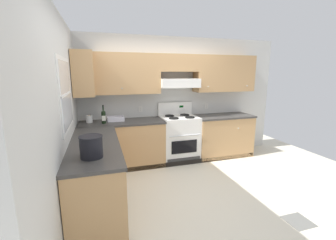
{
  "coord_description": "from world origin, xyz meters",
  "views": [
    {
      "loc": [
        -1.15,
        -3.02,
        1.81
      ],
      "look_at": [
        -0.01,
        0.7,
        1.0
      ],
      "focal_mm": 24.1,
      "sensor_mm": 36.0,
      "label": 1
    }
  ],
  "objects_px": {
    "stove": "(179,138)",
    "bowl": "(116,119)",
    "wine_bottle": "(104,116)",
    "paper_towel_roll": "(89,119)",
    "bucket": "(91,146)"
  },
  "relations": [
    {
      "from": "stove",
      "to": "wine_bottle",
      "type": "height_order",
      "value": "wine_bottle"
    },
    {
      "from": "wine_bottle",
      "to": "paper_towel_roll",
      "type": "relative_size",
      "value": 2.43
    },
    {
      "from": "bowl",
      "to": "bucket",
      "type": "relative_size",
      "value": 1.23
    },
    {
      "from": "stove",
      "to": "bowl",
      "type": "bearing_deg",
      "value": 175.95
    },
    {
      "from": "wine_bottle",
      "to": "bucket",
      "type": "bearing_deg",
      "value": -95.73
    },
    {
      "from": "bowl",
      "to": "stove",
      "type": "bearing_deg",
      "value": -4.05
    },
    {
      "from": "bucket",
      "to": "paper_towel_roll",
      "type": "bearing_deg",
      "value": 92.53
    },
    {
      "from": "bowl",
      "to": "paper_towel_roll",
      "type": "bearing_deg",
      "value": -176.57
    },
    {
      "from": "stove",
      "to": "bowl",
      "type": "relative_size",
      "value": 3.83
    },
    {
      "from": "bucket",
      "to": "stove",
      "type": "bearing_deg",
      "value": 47.25
    },
    {
      "from": "stove",
      "to": "paper_towel_roll",
      "type": "xyz_separation_m",
      "value": [
        -1.76,
        0.06,
        0.5
      ]
    },
    {
      "from": "wine_bottle",
      "to": "bowl",
      "type": "distance_m",
      "value": 0.3
    },
    {
      "from": "bowl",
      "to": "paper_towel_roll",
      "type": "xyz_separation_m",
      "value": [
        -0.48,
        -0.03,
        0.04
      ]
    },
    {
      "from": "wine_bottle",
      "to": "paper_towel_roll",
      "type": "bearing_deg",
      "value": 150.06
    },
    {
      "from": "stove",
      "to": "wine_bottle",
      "type": "xyz_separation_m",
      "value": [
        -1.5,
        -0.09,
        0.56
      ]
    }
  ]
}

